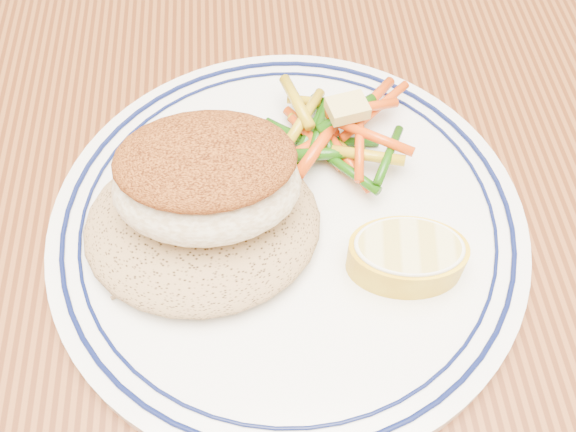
# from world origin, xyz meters

# --- Properties ---
(dining_table) EXTENTS (1.50, 0.90, 0.75)m
(dining_table) POSITION_xyz_m (0.00, 0.00, 0.65)
(dining_table) COLOR #532610
(dining_table) RESTS_ON ground
(plate) EXTENTS (0.29, 0.29, 0.02)m
(plate) POSITION_xyz_m (-0.04, 0.02, 0.76)
(plate) COLOR white
(plate) RESTS_ON dining_table
(rice_pilaf) EXTENTS (0.14, 0.12, 0.03)m
(rice_pilaf) POSITION_xyz_m (-0.09, 0.01, 0.78)
(rice_pilaf) COLOR #9A784D
(rice_pilaf) RESTS_ON plate
(fish_fillet) EXTENTS (0.11, 0.08, 0.05)m
(fish_fillet) POSITION_xyz_m (-0.08, 0.02, 0.81)
(fish_fillet) COLOR white
(fish_fillet) RESTS_ON rice_pilaf
(vegetable_pile) EXTENTS (0.11, 0.10, 0.03)m
(vegetable_pile) POSITION_xyz_m (-0.00, 0.07, 0.78)
(vegetable_pile) COLOR #BA9813
(vegetable_pile) RESTS_ON plate
(butter_pat) EXTENTS (0.03, 0.02, 0.01)m
(butter_pat) POSITION_xyz_m (0.01, 0.08, 0.80)
(butter_pat) COLOR #D7C069
(butter_pat) RESTS_ON vegetable_pile
(lemon_wedge) EXTENTS (0.07, 0.07, 0.03)m
(lemon_wedge) POSITION_xyz_m (0.03, -0.02, 0.78)
(lemon_wedge) COLOR yellow
(lemon_wedge) RESTS_ON plate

